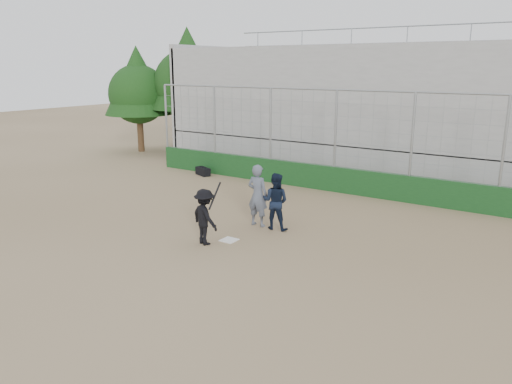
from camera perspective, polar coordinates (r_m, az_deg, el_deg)
The scene contains 10 objects.
ground at distance 14.50m, azimuth -3.09°, elevation -5.55°, with size 90.00×90.00×0.00m, color brown.
home_plate at distance 14.49m, azimuth -3.09°, elevation -5.51°, with size 0.44×0.44×0.02m, color white.
backstop at distance 20.08m, azimuth 8.91°, elevation 2.75°, with size 18.10×0.25×4.04m.
bleachers at distance 24.35m, azimuth 14.09°, elevation 9.18°, with size 20.25×6.70×6.98m.
tree_left at distance 29.13m, azimuth -7.76°, elevation 13.13°, with size 4.48×4.48×7.00m.
tree_right at distance 29.80m, azimuth -13.35°, elevation 11.70°, with size 3.84×3.84×6.00m.
batter_at_plate at distance 14.04m, azimuth -5.87°, elevation -2.84°, with size 1.16×0.89×1.76m.
catcher_crouched at distance 15.27m, azimuth 2.22°, elevation -2.15°, with size 0.93×0.76×1.19m.
umpire at distance 15.54m, azimuth 0.20°, elevation -0.74°, with size 0.72×0.47×1.77m, color #525A69.
equipment_bag at distance 23.06m, azimuth -6.08°, elevation 2.36°, with size 0.91×0.65×0.40m.
Camera 1 is at (8.20, -10.90, 4.92)m, focal length 35.00 mm.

